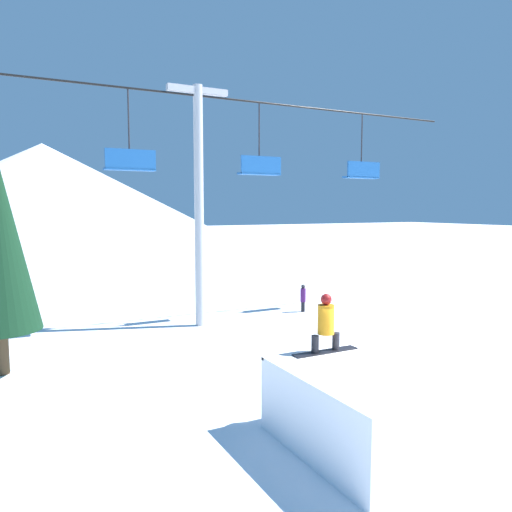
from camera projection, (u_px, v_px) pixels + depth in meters
ground_plane at (387, 424)px, 10.71m from camera, size 220.00×220.00×0.00m
mountain_ridge at (44, 190)px, 83.57m from camera, size 60.18×60.18×15.26m
snow_ramp at (369, 409)px, 9.64m from camera, size 2.87×3.48×1.52m
snowboarder at (326, 324)px, 10.71m from camera, size 1.56×0.36×1.28m
chairlift at (199, 179)px, 19.10m from camera, size 24.75×0.44×9.25m
distant_skier at (303, 297)px, 22.20m from camera, size 0.24×0.24×1.23m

